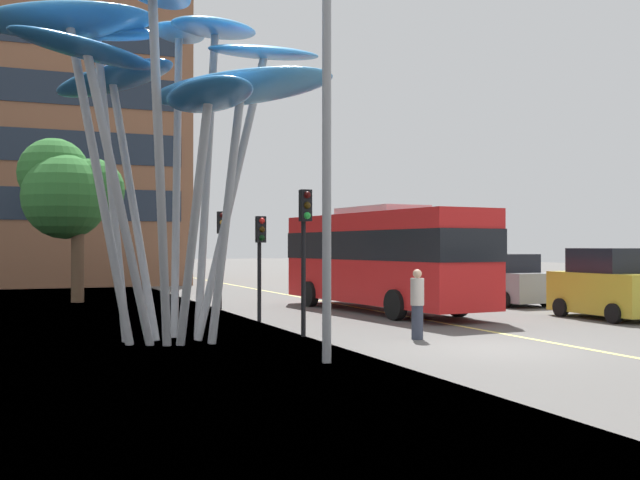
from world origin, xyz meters
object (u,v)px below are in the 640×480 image
(traffic_light_kerb_near, at_px, (305,230))
(leaf_sculpture, at_px, (165,68))
(red_bus, at_px, (381,254))
(pedestrian, at_px, (417,304))
(traffic_light_kerb_far, at_px, (260,245))
(car_parked_far, at_px, (504,281))
(traffic_light_island_mid, at_px, (221,238))
(car_parked_mid, at_px, (609,286))
(street_lamp, at_px, (343,85))

(traffic_light_kerb_near, bearing_deg, leaf_sculpture, 177.94)
(red_bus, distance_m, pedestrian, 7.93)
(traffic_light_kerb_far, height_order, car_parked_far, traffic_light_kerb_far)
(traffic_light_island_mid, height_order, car_parked_mid, traffic_light_island_mid)
(red_bus, xyz_separation_m, leaf_sculpture, (-8.62, -5.77, 4.55))
(red_bus, bearing_deg, pedestrian, -110.03)
(street_lamp, bearing_deg, car_parked_mid, 23.43)
(red_bus, distance_m, street_lamp, 12.09)
(traffic_light_kerb_far, bearing_deg, car_parked_mid, -16.87)
(car_parked_far, height_order, pedestrian, car_parked_far)
(traffic_light_kerb_far, distance_m, traffic_light_island_mid, 4.89)
(red_bus, relative_size, traffic_light_island_mid, 2.92)
(traffic_light_kerb_far, xyz_separation_m, pedestrian, (2.33, -5.54, -1.47))
(red_bus, relative_size, car_parked_mid, 2.74)
(pedestrian, bearing_deg, car_parked_far, 44.40)
(traffic_light_kerb_far, distance_m, pedestrian, 6.18)
(pedestrian, bearing_deg, car_parked_mid, 15.78)
(leaf_sculpture, distance_m, traffic_light_kerb_far, 6.80)
(traffic_light_island_mid, xyz_separation_m, car_parked_mid, (10.55, -8.09, -1.54))
(car_parked_far, relative_size, street_lamp, 0.50)
(traffic_light_kerb_near, height_order, traffic_light_island_mid, traffic_light_kerb_near)
(red_bus, height_order, traffic_light_kerb_far, red_bus)
(traffic_light_kerb_near, xyz_separation_m, traffic_light_island_mid, (0.12, 8.94, -0.12))
(leaf_sculpture, height_order, traffic_light_island_mid, leaf_sculpture)
(red_bus, height_order, street_lamp, street_lamp)
(leaf_sculpture, distance_m, car_parked_mid, 15.23)
(car_parked_far, height_order, street_lamp, street_lamp)
(traffic_light_kerb_near, bearing_deg, car_parked_far, 32.32)
(traffic_light_kerb_far, bearing_deg, red_bus, 20.13)
(leaf_sculpture, height_order, traffic_light_kerb_near, leaf_sculpture)
(traffic_light_kerb_near, relative_size, traffic_light_island_mid, 1.05)
(traffic_light_kerb_near, relative_size, car_parked_far, 0.85)
(traffic_light_kerb_far, bearing_deg, traffic_light_kerb_near, -91.30)
(car_parked_far, bearing_deg, car_parked_mid, -94.00)
(traffic_light_kerb_far, height_order, street_lamp, street_lamp)
(car_parked_mid, xyz_separation_m, pedestrian, (-8.25, -2.33, -0.17))
(leaf_sculpture, distance_m, traffic_light_island_mid, 10.33)
(traffic_light_island_mid, xyz_separation_m, car_parked_far, (10.98, -1.92, -1.65))
(traffic_light_kerb_near, xyz_separation_m, car_parked_mid, (10.67, 0.85, -1.66))
(traffic_light_kerb_far, relative_size, street_lamp, 0.36)
(pedestrian, bearing_deg, traffic_light_kerb_near, 148.56)
(traffic_light_kerb_near, relative_size, pedestrian, 2.16)
(car_parked_mid, bearing_deg, leaf_sculpture, -177.07)
(traffic_light_kerb_far, bearing_deg, car_parked_far, 15.06)
(traffic_light_kerb_near, distance_m, car_parked_far, 13.25)
(red_bus, bearing_deg, street_lamp, -120.29)
(traffic_light_island_mid, xyz_separation_m, street_lamp, (-0.84, -13.02, 2.95))
(traffic_light_kerb_far, distance_m, street_lamp, 8.79)
(leaf_sculpture, xyz_separation_m, traffic_light_island_mid, (3.63, 8.81, -3.98))
(leaf_sculpture, xyz_separation_m, car_parked_mid, (14.18, 0.73, -5.52))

